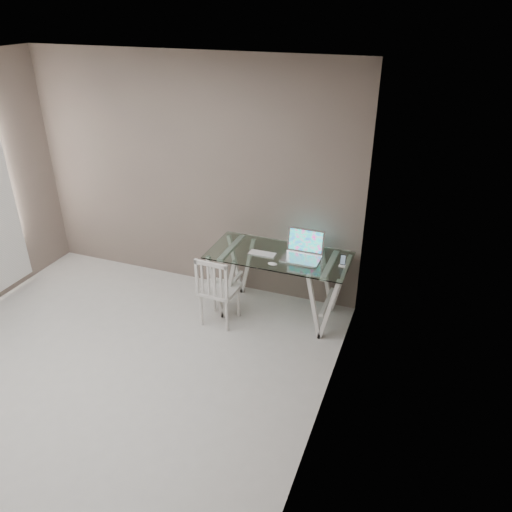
# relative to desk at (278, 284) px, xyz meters

# --- Properties ---
(room) EXTENTS (4.50, 4.52, 2.71)m
(room) POSITION_rel_desk_xyz_m (-1.26, -1.83, 1.33)
(room) COLOR #B3B1AC
(room) RESTS_ON ground
(desk) EXTENTS (1.50, 0.70, 0.75)m
(desk) POSITION_rel_desk_xyz_m (0.00, 0.00, 0.00)
(desk) COLOR silver
(desk) RESTS_ON ground
(chair) EXTENTS (0.39, 0.39, 0.82)m
(chair) POSITION_rel_desk_xyz_m (-0.55, -0.42, 0.07)
(chair) COLOR silver
(chair) RESTS_ON ground
(laptop) EXTENTS (0.39, 0.33, 0.28)m
(laptop) POSITION_rel_desk_xyz_m (0.25, 0.04, 0.43)
(laptop) COLOR #B8B7BC
(laptop) RESTS_ON desk
(keyboard) EXTENTS (0.30, 0.13, 0.01)m
(keyboard) POSITION_rel_desk_xyz_m (-0.17, -0.05, 0.37)
(keyboard) COLOR silver
(keyboard) RESTS_ON desk
(mouse) EXTENTS (0.10, 0.06, 0.03)m
(mouse) POSITION_rel_desk_xyz_m (0.01, -0.25, 0.38)
(mouse) COLOR white
(mouse) RESTS_ON desk
(phone_dock) EXTENTS (0.07, 0.07, 0.12)m
(phone_dock) POSITION_rel_desk_xyz_m (0.68, -0.01, 0.40)
(phone_dock) COLOR white
(phone_dock) RESTS_ON desk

